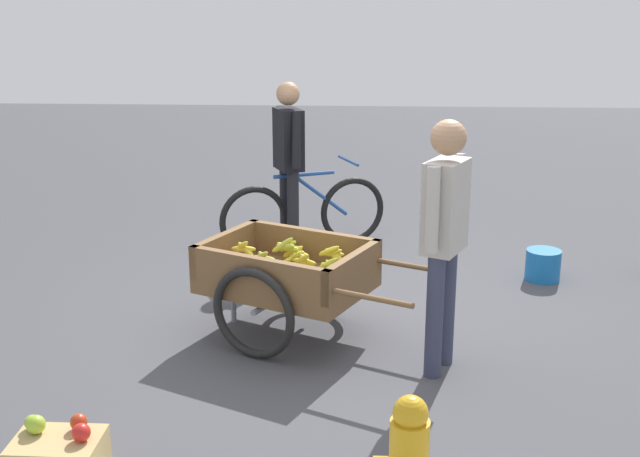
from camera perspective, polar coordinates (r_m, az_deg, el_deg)
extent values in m
plane|color=#47474C|center=(6.06, 1.48, -6.54)|extent=(24.00, 24.00, 0.00)
cube|color=brown|center=(5.68, -2.35, -3.83)|extent=(1.34, 1.20, 0.10)
cube|color=brown|center=(5.90, -6.70, -1.41)|extent=(0.40, 0.75, 0.24)
cube|color=brown|center=(5.38, 2.37, -3.06)|extent=(0.40, 0.75, 0.24)
cube|color=brown|center=(5.33, -4.44, -3.31)|extent=(1.02, 0.53, 0.24)
cube|color=brown|center=(5.93, -0.52, -1.21)|extent=(1.02, 0.53, 0.24)
torus|color=black|center=(5.36, -4.79, -6.04)|extent=(0.60, 0.33, 0.64)
torus|color=black|center=(6.06, -0.19, -3.29)|extent=(0.60, 0.33, 0.64)
cylinder|color=gray|center=(5.71, -2.34, -4.58)|extent=(0.42, 0.81, 0.04)
cylinder|color=brown|center=(4.98, 3.76, -4.97)|extent=(0.51, 0.27, 0.04)
cylinder|color=brown|center=(5.57, 6.75, -2.72)|extent=(0.51, 0.27, 0.04)
cylinder|color=gray|center=(6.00, -6.19, -5.08)|extent=(0.04, 0.04, 0.35)
ellipsoid|color=gold|center=(5.43, 1.41, -3.51)|extent=(0.16, 0.12, 0.16)
ellipsoid|color=gold|center=(5.43, 1.24, -3.41)|extent=(0.18, 0.14, 0.09)
ellipsoid|color=gold|center=(5.42, 1.11, -3.31)|extent=(0.18, 0.06, 0.05)
ellipsoid|color=gold|center=(5.42, 0.96, -3.20)|extent=(0.19, 0.07, 0.11)
ellipsoid|color=gold|center=(5.42, 0.85, -3.11)|extent=(0.18, 0.10, 0.14)
ellipsoid|color=gold|center=(5.75, -5.26, -1.56)|extent=(0.17, 0.13, 0.14)
ellipsoid|color=gold|center=(5.76, -5.47, -1.45)|extent=(0.18, 0.07, 0.05)
ellipsoid|color=gold|center=(5.76, -5.70, -1.33)|extent=(0.17, 0.13, 0.15)
ellipsoid|color=gold|center=(5.69, -2.06, -1.56)|extent=(0.17, 0.07, 0.15)
ellipsoid|color=gold|center=(5.69, -2.22, -1.46)|extent=(0.19, 0.08, 0.09)
ellipsoid|color=gold|center=(5.69, -2.33, -1.37)|extent=(0.18, 0.12, 0.05)
ellipsoid|color=gold|center=(5.68, -2.44, -1.27)|extent=(0.17, 0.15, 0.09)
ellipsoid|color=gold|center=(5.68, -2.61, -1.17)|extent=(0.17, 0.08, 0.15)
ellipsoid|color=gold|center=(5.36, -1.11, -3.80)|extent=(0.18, 0.09, 0.13)
ellipsoid|color=gold|center=(5.36, -1.22, -3.71)|extent=(0.16, 0.16, 0.10)
ellipsoid|color=gold|center=(5.35, -1.36, -3.60)|extent=(0.17, 0.15, 0.05)
ellipsoid|color=gold|center=(5.35, -1.49, -3.50)|extent=(0.19, 0.08, 0.10)
ellipsoid|color=gold|center=(5.35, -1.61, -3.40)|extent=(0.18, 0.11, 0.14)
ellipsoid|color=gold|center=(5.66, 1.12, -2.00)|extent=(0.18, 0.11, 0.14)
ellipsoid|color=gold|center=(5.66, 0.98, -1.90)|extent=(0.17, 0.16, 0.09)
ellipsoid|color=gold|center=(5.65, 0.87, -1.81)|extent=(0.19, 0.09, 0.05)
ellipsoid|color=gold|center=(5.65, 0.75, -1.71)|extent=(0.19, 0.10, 0.10)
ellipsoid|color=gold|center=(5.64, 0.64, -1.62)|extent=(0.18, 0.11, 0.13)
ellipsoid|color=gold|center=(5.51, 1.00, -2.91)|extent=(0.16, 0.15, 0.14)
ellipsoid|color=gold|center=(5.51, 0.83, -2.80)|extent=(0.18, 0.14, 0.08)
ellipsoid|color=gold|center=(5.51, 0.67, -2.70)|extent=(0.16, 0.16, 0.08)
ellipsoid|color=gold|center=(5.51, 0.50, -2.59)|extent=(0.18, 0.09, 0.15)
ellipsoid|color=gold|center=(5.62, -3.83, -2.25)|extent=(0.17, 0.14, 0.14)
ellipsoid|color=gold|center=(5.62, -4.04, -2.14)|extent=(0.19, 0.11, 0.05)
ellipsoid|color=gold|center=(5.62, -4.26, -2.02)|extent=(0.16, 0.15, 0.14)
ellipsoid|color=gold|center=(5.90, -1.83, -1.57)|extent=(0.18, 0.11, 0.13)
ellipsoid|color=gold|center=(5.90, -1.98, -1.47)|extent=(0.17, 0.16, 0.07)
ellipsoid|color=gold|center=(5.90, -2.13, -1.38)|extent=(0.17, 0.16, 0.09)
ellipsoid|color=gold|center=(5.90, -2.28, -1.28)|extent=(0.17, 0.12, 0.15)
ellipsoid|color=gold|center=(5.41, -0.84, -2.51)|extent=(0.16, 0.14, 0.15)
ellipsoid|color=gold|center=(5.41, -1.10, -2.39)|extent=(0.18, 0.12, 0.05)
ellipsoid|color=gold|center=(5.42, -1.35, -2.27)|extent=(0.16, 0.15, 0.15)
ellipsoid|color=gold|center=(5.64, -2.22, -2.87)|extent=(0.18, 0.07, 0.13)
ellipsoid|color=gold|center=(5.63, -2.34, -2.77)|extent=(0.19, 0.09, 0.09)
ellipsoid|color=gold|center=(5.63, -2.51, -2.67)|extent=(0.19, 0.06, 0.07)
ellipsoid|color=gold|center=(5.63, -2.68, -2.56)|extent=(0.15, 0.15, 0.14)
ellipsoid|color=gold|center=(5.62, -1.29, -2.37)|extent=(0.17, 0.12, 0.15)
ellipsoid|color=gold|center=(5.62, -1.46, -2.27)|extent=(0.18, 0.13, 0.08)
ellipsoid|color=gold|center=(5.62, -1.63, -2.16)|extent=(0.19, 0.08, 0.08)
ellipsoid|color=gold|center=(5.62, -1.81, -2.06)|extent=(0.15, 0.15, 0.15)
ellipsoid|color=gold|center=(5.73, -1.46, -2.04)|extent=(0.17, 0.13, 0.14)
ellipsoid|color=gold|center=(5.73, -1.58, -1.95)|extent=(0.16, 0.17, 0.10)
ellipsoid|color=gold|center=(5.73, -1.70, -1.85)|extent=(0.19, 0.08, 0.05)
ellipsoid|color=gold|center=(5.72, -1.82, -1.76)|extent=(0.17, 0.14, 0.10)
ellipsoid|color=gold|center=(5.72, -1.95, -1.66)|extent=(0.18, 0.09, 0.14)
ellipsoid|color=gold|center=(5.76, -2.30, -1.46)|extent=(0.19, 0.08, 0.13)
ellipsoid|color=gold|center=(5.76, -2.49, -1.36)|extent=(0.17, 0.15, 0.05)
ellipsoid|color=gold|center=(5.76, -2.70, -1.25)|extent=(0.18, 0.07, 0.14)
cylinder|color=#333851|center=(5.12, 8.15, -6.25)|extent=(0.11, 0.11, 0.81)
cylinder|color=#333851|center=(5.31, 9.01, -5.43)|extent=(0.11, 0.11, 0.81)
cube|color=#B7B2AD|center=(4.99, 8.92, 1.57)|extent=(0.33, 0.39, 0.58)
sphere|color=tan|center=(4.90, 9.14, 6.41)|extent=(0.22, 0.22, 0.22)
cylinder|color=#B7B2AD|center=(4.79, 8.02, 1.32)|extent=(0.08, 0.10, 0.52)
cylinder|color=#B7B2AD|center=(5.19, 9.78, 2.42)|extent=(0.08, 0.14, 0.52)
torus|color=black|center=(7.80, 2.33, 1.28)|extent=(0.63, 0.32, 0.66)
torus|color=black|center=(7.48, -4.74, 0.56)|extent=(0.63, 0.32, 0.66)
cylinder|color=#234C93|center=(7.53, -1.15, 3.86)|extent=(0.56, 0.28, 0.04)
cylinder|color=#234C93|center=(7.53, -2.00, 2.49)|extent=(0.11, 0.07, 0.45)
cylinder|color=#234C93|center=(7.64, 0.13, 2.32)|extent=(0.50, 0.25, 0.43)
ellipsoid|color=black|center=(7.46, -2.16, 4.45)|extent=(0.20, 0.08, 0.06)
cylinder|color=#234C93|center=(7.67, 2.03, 4.85)|extent=(0.21, 0.43, 0.03)
cylinder|color=black|center=(7.66, -2.47, 1.50)|extent=(0.11, 0.11, 0.79)
cylinder|color=black|center=(7.46, -1.93, 1.10)|extent=(0.11, 0.11, 0.79)
cube|color=black|center=(7.41, -2.26, 6.36)|extent=(0.32, 0.39, 0.56)
sphere|color=tan|center=(7.35, -2.29, 9.57)|extent=(0.21, 0.21, 0.21)
cylinder|color=black|center=(7.61, -2.80, 6.84)|extent=(0.08, 0.10, 0.51)
cylinder|color=black|center=(7.20, -1.69, 6.30)|extent=(0.08, 0.15, 0.51)
sphere|color=gold|center=(3.63, 6.46, -12.92)|extent=(0.16, 0.16, 0.16)
cylinder|color=#1966B2|center=(7.11, 15.59, -2.52)|extent=(0.30, 0.30, 0.26)
sphere|color=red|center=(4.27, -16.65, -13.75)|extent=(0.09, 0.09, 0.09)
sphere|color=#B23319|center=(4.37, -16.81, -13.05)|extent=(0.09, 0.09, 0.09)
sphere|color=#99BF33|center=(4.40, -19.58, -13.02)|extent=(0.10, 0.10, 0.10)
sphere|color=#99BF33|center=(4.45, -19.82, -12.87)|extent=(0.08, 0.08, 0.08)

